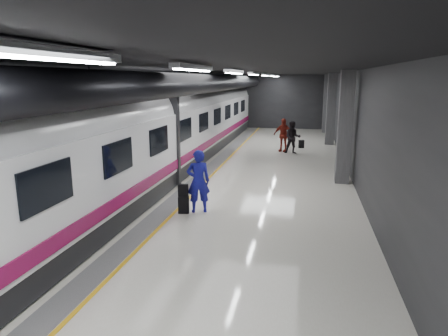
# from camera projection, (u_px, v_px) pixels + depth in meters

# --- Properties ---
(ground) EXTENTS (40.00, 40.00, 0.00)m
(ground) POSITION_uv_depth(u_px,v_px,m) (223.00, 189.00, 15.39)
(ground) COLOR white
(ground) RESTS_ON ground
(platform_hall) EXTENTS (10.02, 40.02, 4.51)m
(platform_hall) POSITION_uv_depth(u_px,v_px,m) (221.00, 95.00, 15.59)
(platform_hall) COLOR black
(platform_hall) RESTS_ON ground
(train) EXTENTS (3.05, 38.00, 4.05)m
(train) POSITION_uv_depth(u_px,v_px,m) (142.00, 134.00, 15.58)
(train) COLOR black
(train) RESTS_ON ground
(traveler_main) EXTENTS (0.86, 0.72, 2.01)m
(traveler_main) POSITION_uv_depth(u_px,v_px,m) (198.00, 181.00, 12.55)
(traveler_main) COLOR #161EAB
(traveler_main) RESTS_ON ground
(suitcase_main) EXTENTS (0.37, 0.27, 0.55)m
(suitcase_main) POSITION_uv_depth(u_px,v_px,m) (184.00, 205.00, 12.59)
(suitcase_main) COLOR black
(suitcase_main) RESTS_ON ground
(shoulder_bag) EXTENTS (0.30, 0.16, 0.39)m
(shoulder_bag) POSITION_uv_depth(u_px,v_px,m) (183.00, 190.00, 12.51)
(shoulder_bag) COLOR black
(shoulder_bag) RESTS_ON suitcase_main
(traveler_far_a) EXTENTS (0.94, 0.76, 1.84)m
(traveler_far_a) POSITION_uv_depth(u_px,v_px,m) (293.00, 138.00, 22.53)
(traveler_far_a) COLOR black
(traveler_far_a) RESTS_ON ground
(traveler_far_b) EXTENTS (1.22, 0.78, 1.94)m
(traveler_far_b) POSITION_uv_depth(u_px,v_px,m) (283.00, 135.00, 23.21)
(traveler_far_b) COLOR maroon
(traveler_far_b) RESTS_ON ground
(suitcase_far) EXTENTS (0.36, 0.26, 0.49)m
(suitcase_far) POSITION_uv_depth(u_px,v_px,m) (301.00, 144.00, 24.53)
(suitcase_far) COLOR black
(suitcase_far) RESTS_ON ground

